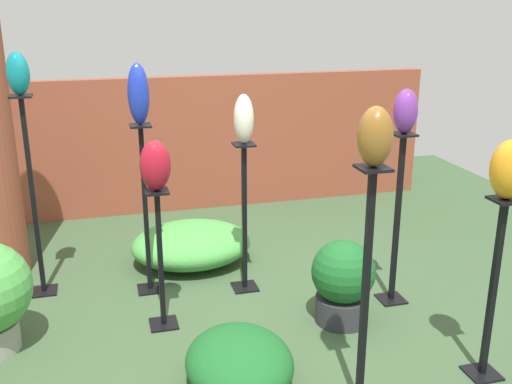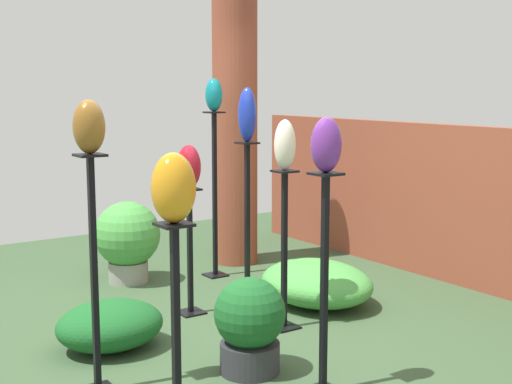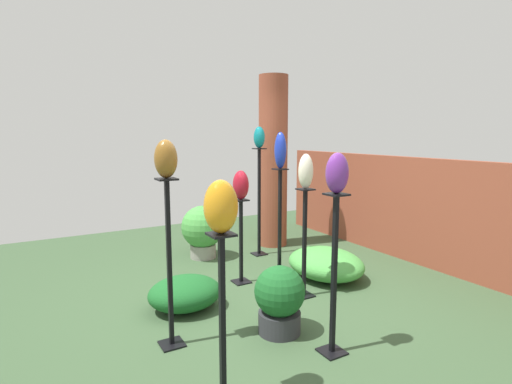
% 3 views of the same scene
% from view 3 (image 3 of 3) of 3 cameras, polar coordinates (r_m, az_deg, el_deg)
% --- Properties ---
extents(ground_plane, '(8.00, 8.00, 0.00)m').
position_cam_3_polar(ground_plane, '(4.54, 0.34, -15.10)').
color(ground_plane, '#385133').
extents(brick_wall_back, '(5.60, 0.12, 1.48)m').
position_cam_3_polar(brick_wall_back, '(5.99, 22.13, -2.51)').
color(brick_wall_back, brown).
rests_on(brick_wall_back, ground).
extents(brick_pillar, '(0.46, 0.46, 2.71)m').
position_cam_3_polar(brick_pillar, '(6.39, 2.45, 4.29)').
color(brick_pillar, brown).
rests_on(brick_pillar, ground).
extents(pedestal_amber, '(0.20, 0.20, 1.17)m').
position_cam_3_polar(pedestal_amber, '(2.80, -4.82, -18.61)').
color(pedestal_amber, black).
rests_on(pedestal_amber, ground).
extents(pedestal_violet, '(0.20, 0.20, 1.34)m').
position_cam_3_polar(pedestal_violet, '(3.37, 11.06, -12.44)').
color(pedestal_violet, black).
rests_on(pedestal_violet, ground).
extents(pedestal_bronze, '(0.20, 0.20, 1.45)m').
position_cam_3_polar(pedestal_bronze, '(3.49, -12.25, -10.88)').
color(pedestal_bronze, black).
rests_on(pedestal_bronze, ground).
extents(pedestal_cobalt, '(0.20, 0.20, 1.37)m').
position_cam_3_polar(pedestal_cobalt, '(5.15, 3.40, -4.84)').
color(pedestal_cobalt, black).
rests_on(pedestal_cobalt, ground).
extents(pedestal_ruby, '(0.20, 0.20, 1.03)m').
position_cam_3_polar(pedestal_ruby, '(4.87, -2.15, -7.61)').
color(pedestal_ruby, black).
rests_on(pedestal_ruby, ground).
extents(pedestal_ivory, '(0.20, 0.20, 1.22)m').
position_cam_3_polar(pedestal_ivory, '(4.48, 6.92, -7.90)').
color(pedestal_ivory, black).
rests_on(pedestal_ivory, ground).
extents(pedestal_teal, '(0.20, 0.20, 1.60)m').
position_cam_3_polar(pedestal_teal, '(5.92, 0.45, -2.00)').
color(pedestal_teal, black).
rests_on(pedestal_teal, ground).
extents(art_vase_amber, '(0.21, 0.22, 0.35)m').
position_cam_3_polar(art_vase_amber, '(2.54, -5.04, -2.10)').
color(art_vase_amber, orange).
rests_on(art_vase_amber, pedestal_amber).
extents(art_vase_violet, '(0.17, 0.19, 0.32)m').
position_cam_3_polar(art_vase_violet, '(3.17, 11.51, 2.67)').
color(art_vase_violet, '#6B2D8C').
rests_on(art_vase_violet, pedestal_violet).
extents(art_vase_bronze, '(0.18, 0.19, 0.31)m').
position_cam_3_polar(art_vase_bronze, '(3.30, -12.75, 4.63)').
color(art_vase_bronze, brown).
rests_on(art_vase_bronze, pedestal_bronze).
extents(art_vase_cobalt, '(0.16, 0.15, 0.46)m').
position_cam_3_polar(art_vase_cobalt, '(5.02, 3.50, 5.95)').
color(art_vase_cobalt, '#192D9E').
rests_on(art_vase_cobalt, pedestal_cobalt).
extents(art_vase_ruby, '(0.21, 0.19, 0.35)m').
position_cam_3_polar(art_vase_ruby, '(4.72, -2.20, 1.01)').
color(art_vase_ruby, maroon).
rests_on(art_vase_ruby, pedestal_ruby).
extents(art_vase_ivory, '(0.15, 0.16, 0.38)m').
position_cam_3_polar(art_vase_ivory, '(4.32, 7.12, 2.96)').
color(art_vase_ivory, beige).
rests_on(art_vase_ivory, pedestal_ivory).
extents(art_vase_teal, '(0.16, 0.16, 0.31)m').
position_cam_3_polar(art_vase_teal, '(5.82, 0.47, 7.82)').
color(art_vase_teal, '#0F727A').
rests_on(art_vase_teal, pedestal_teal).
extents(potted_plant_walkway_edge, '(0.62, 0.62, 0.77)m').
position_cam_3_polar(potted_plant_walkway_edge, '(5.89, -7.63, -5.31)').
color(potted_plant_walkway_edge, gray).
rests_on(potted_plant_walkway_edge, ground).
extents(potted_plant_front_left, '(0.46, 0.46, 0.63)m').
position_cam_3_polar(potted_plant_front_left, '(3.75, 3.40, -14.93)').
color(potted_plant_front_left, '#2D2D33').
rests_on(potted_plant_front_left, ground).
extents(foliage_bed_east, '(0.65, 0.76, 0.34)m').
position_cam_3_polar(foliage_bed_east, '(4.33, -10.12, -14.01)').
color(foliage_bed_east, '#195923').
rests_on(foliage_bed_east, ground).
extents(foliage_bed_west, '(1.06, 0.86, 0.36)m').
position_cam_3_polar(foliage_bed_west, '(5.20, 9.92, -9.99)').
color(foliage_bed_west, '#479942').
rests_on(foliage_bed_west, ground).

